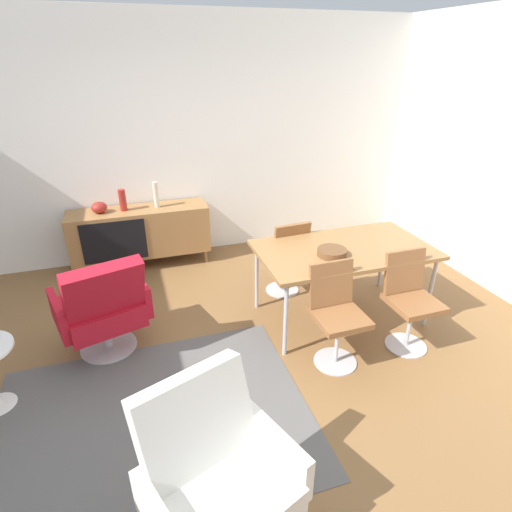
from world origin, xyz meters
The scene contains 14 objects.
ground_plane centered at (0.00, 0.00, 0.00)m, with size 8.32×8.32×0.00m, color brown.
wall_back centered at (0.00, 2.60, 1.40)m, with size 6.80×0.12×2.80m, color white.
sideboard centered at (-0.42, 2.30, 0.44)m, with size 1.60×0.45×0.72m.
vase_cobalt centered at (-0.19, 2.30, 0.87)m, with size 0.06×0.06×0.30m.
vase_sculptural_dark centered at (-0.83, 2.30, 0.78)m, with size 0.17×0.17×0.13m.
vase_ceramic_small centered at (-0.57, 2.30, 0.84)m, with size 0.08×0.08×0.25m.
dining_table centered at (1.32, 0.57, 0.70)m, with size 1.60×0.90×0.74m.
wooden_bowl_on_table centered at (1.14, 0.46, 0.77)m, with size 0.26×0.26×0.06m, color brown.
dining_chair_front_left centered at (0.97, 0.01, 0.47)m, with size 0.41×0.43×0.86m.
dining_chair_front_right centered at (1.67, 0.01, 0.47)m, with size 0.40×0.43×0.86m.
dining_chair_back_left centered at (0.98, 1.13, 0.47)m, with size 0.43×0.45×0.86m.
lounge_chair_red centered at (-0.82, 0.67, 0.47)m, with size 0.83×0.80×0.95m.
armchair_black_shell centered at (-0.27, -1.10, 0.47)m, with size 0.85×0.82×0.95m.
area_rug centered at (-0.55, -0.21, 0.00)m, with size 2.20×1.70×0.01m, color #595654.
Camera 1 is at (-0.50, -2.45, 2.34)m, focal length 28.95 mm.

